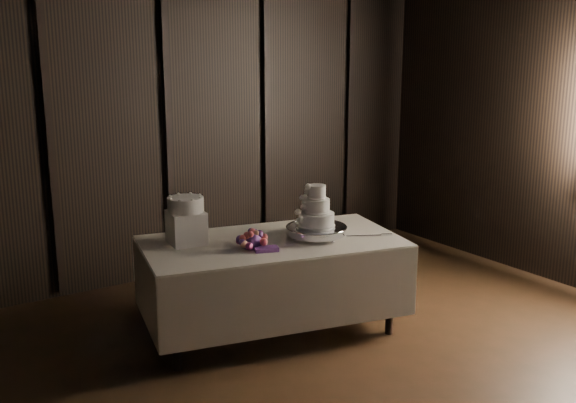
{
  "coord_description": "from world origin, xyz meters",
  "views": [
    {
      "loc": [
        -2.59,
        -2.46,
        2.26
      ],
      "look_at": [
        0.24,
        1.79,
        1.05
      ],
      "focal_mm": 42.0,
      "sensor_mm": 36.0,
      "label": 1
    }
  ],
  "objects_px": {
    "cake_stand": "(316,232)",
    "small_cake": "(186,204)",
    "bouquet": "(252,240)",
    "wedding_cake": "(315,211)",
    "display_table": "(272,282)",
    "box_pedestal": "(186,227)"
  },
  "relations": [
    {
      "from": "cake_stand",
      "to": "wedding_cake",
      "type": "bearing_deg",
      "value": -150.26
    },
    {
      "from": "display_table",
      "to": "small_cake",
      "type": "bearing_deg",
      "value": 165.75
    },
    {
      "from": "wedding_cake",
      "to": "box_pedestal",
      "type": "distance_m",
      "value": 1.0
    },
    {
      "from": "cake_stand",
      "to": "box_pedestal",
      "type": "xyz_separation_m",
      "value": [
        -0.92,
        0.43,
        0.08
      ]
    },
    {
      "from": "cake_stand",
      "to": "bouquet",
      "type": "xyz_separation_m",
      "value": [
        -0.56,
        0.04,
        0.02
      ]
    },
    {
      "from": "box_pedestal",
      "to": "bouquet",
      "type": "bearing_deg",
      "value": -48.02
    },
    {
      "from": "display_table",
      "to": "small_cake",
      "type": "xyz_separation_m",
      "value": [
        -0.58,
        0.3,
        0.65
      ]
    },
    {
      "from": "display_table",
      "to": "box_pedestal",
      "type": "height_order",
      "value": "box_pedestal"
    },
    {
      "from": "bouquet",
      "to": "box_pedestal",
      "type": "distance_m",
      "value": 0.53
    },
    {
      "from": "display_table",
      "to": "bouquet",
      "type": "bearing_deg",
      "value": -145.75
    },
    {
      "from": "cake_stand",
      "to": "box_pedestal",
      "type": "bearing_deg",
      "value": 154.9
    },
    {
      "from": "cake_stand",
      "to": "wedding_cake",
      "type": "distance_m",
      "value": 0.18
    },
    {
      "from": "bouquet",
      "to": "wedding_cake",
      "type": "bearing_deg",
      "value": -5.63
    },
    {
      "from": "cake_stand",
      "to": "small_cake",
      "type": "bearing_deg",
      "value": 154.9
    },
    {
      "from": "cake_stand",
      "to": "small_cake",
      "type": "height_order",
      "value": "small_cake"
    },
    {
      "from": "cake_stand",
      "to": "bouquet",
      "type": "distance_m",
      "value": 0.57
    },
    {
      "from": "wedding_cake",
      "to": "bouquet",
      "type": "relative_size",
      "value": 0.87
    },
    {
      "from": "bouquet",
      "to": "cake_stand",
      "type": "bearing_deg",
      "value": -3.99
    },
    {
      "from": "cake_stand",
      "to": "box_pedestal",
      "type": "relative_size",
      "value": 1.86
    },
    {
      "from": "display_table",
      "to": "cake_stand",
      "type": "height_order",
      "value": "cake_stand"
    },
    {
      "from": "cake_stand",
      "to": "small_cake",
      "type": "distance_m",
      "value": 1.04
    },
    {
      "from": "cake_stand",
      "to": "small_cake",
      "type": "xyz_separation_m",
      "value": [
        -0.92,
        0.43,
        0.26
      ]
    }
  ]
}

